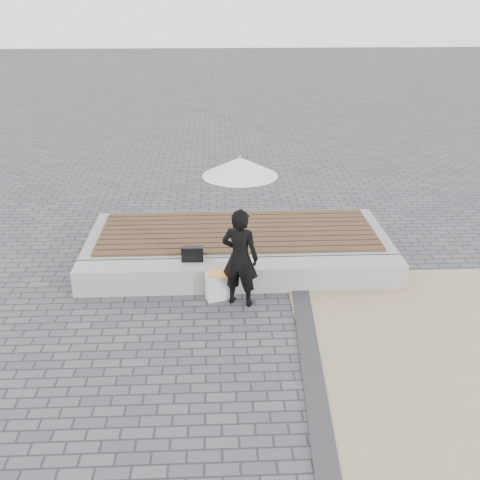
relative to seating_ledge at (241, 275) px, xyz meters
name	(u,v)px	position (x,y,z in m)	size (l,w,h in m)	color
ground	(247,347)	(0.00, -1.60, -0.20)	(80.00, 80.00, 0.00)	#4D4D52
edging_band	(312,368)	(0.75, -2.10, -0.18)	(0.25, 5.20, 0.04)	#313134
seating_ledge	(241,275)	(0.00, 0.00, 0.00)	(5.00, 0.45, 0.40)	#A1A19C
timber_platform	(238,243)	(0.00, 1.20, 0.00)	(5.00, 2.00, 0.40)	gray
timber_decking	(238,231)	(0.00, 1.20, 0.22)	(4.60, 1.80, 0.04)	brown
woman	(240,258)	(-0.04, -0.48, 0.53)	(0.53, 0.35, 1.46)	black
parasol	(240,167)	(-0.04, -0.48, 1.85)	(1.00, 1.00, 1.28)	#AAAAAF
handbag	(192,254)	(-0.73, 0.12, 0.32)	(0.33, 0.12, 0.23)	black
canvas_tote	(220,286)	(-0.32, -0.34, 0.02)	(0.41, 0.17, 0.43)	white
magazine	(220,274)	(-0.32, -0.39, 0.24)	(0.32, 0.24, 0.01)	#F73B27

